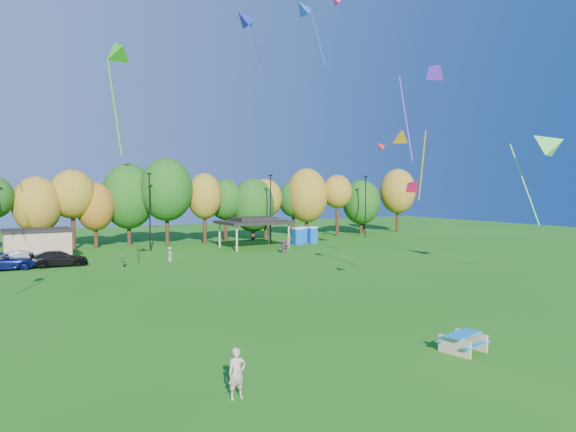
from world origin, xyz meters
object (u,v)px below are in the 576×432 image
car_d (59,259)px  car_c (5,262)px  porta_potties (304,235)px  kite_flyer (237,373)px  picnic_table (463,341)px  car_b (26,259)px

car_d → car_c: bearing=91.0°
porta_potties → kite_flyer: (-28.79, -40.78, -0.20)m
kite_flyer → car_d: (-1.51, 36.06, -0.16)m
picnic_table → car_d: car_d is taller
picnic_table → kite_flyer: kite_flyer is taller
kite_flyer → car_c: 36.76m
car_b → car_c: car_b is taller
picnic_table → car_b: bearing=102.0°
picnic_table → car_c: (-16.91, 36.83, 0.25)m
picnic_table → car_c: 40.53m
kite_flyer → car_d: kite_flyer is taller
picnic_table → car_b: size_ratio=0.48×
porta_potties → car_c: (-34.72, -4.50, -0.35)m
porta_potties → car_c: size_ratio=0.70×
kite_flyer → car_b: size_ratio=0.39×
picnic_table → kite_flyer: 11.00m
car_b → car_d: (2.72, -1.38, -0.02)m
kite_flyer → car_c: (-5.94, 36.28, -0.16)m
car_b → car_d: 3.05m
porta_potties → car_b: bearing=-174.2°
kite_flyer → car_d: bearing=96.7°
car_c → kite_flyer: bearing=-168.4°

